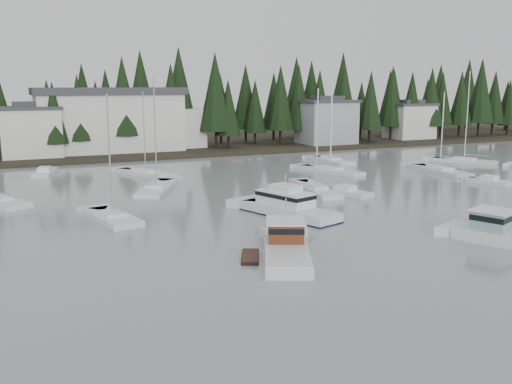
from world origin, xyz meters
TOP-DOWN VIEW (x-y plane):
  - far_shore_land at (0.00, 97.00)m, footprint 240.00×54.00m
  - conifer_treeline at (0.00, 86.00)m, footprint 200.00×22.00m
  - house_west at (-18.00, 79.00)m, footprint 9.54×7.42m
  - house_east_a at (36.00, 78.00)m, footprint 10.60×8.48m
  - house_east_b at (58.00, 80.00)m, footprint 9.54×7.42m
  - harbor_inn at (-2.96, 82.34)m, footprint 29.50×11.50m
  - lobster_boat_brown at (-5.00, 15.56)m, footprint 6.77×9.48m
  - cabin_cruiser_center at (1.07, 26.82)m, footprint 6.23×10.73m
  - lobster_boat_teal at (11.84, 11.50)m, footprint 5.98×9.10m
  - sailboat_0 at (-13.97, 31.69)m, footprint 4.14×8.46m
  - sailboat_1 at (-5.21, 55.89)m, footprint 6.68×10.22m
  - sailboat_4 at (24.22, 57.03)m, footprint 3.11×9.46m
  - sailboat_5 at (42.82, 48.09)m, footprint 6.98×9.72m
  - sailboat_7 at (-6.59, 44.59)m, footprint 7.36×10.80m
  - sailboat_8 at (9.65, 36.41)m, footprint 4.38×11.03m
  - sailboat_10 at (18.59, 48.07)m, footprint 5.37×10.87m
  - sailboat_11 at (32.39, 41.83)m, footprint 3.77×10.85m
  - runabout_1 at (11.68, 33.48)m, footprint 3.87×6.57m
  - runabout_2 at (31.49, 32.17)m, footprint 3.49×5.61m
  - runabout_3 at (-17.45, 61.99)m, footprint 3.80×7.06m

SIDE VIEW (x-z plane):
  - far_shore_land at x=0.00m, z-range -0.50..0.50m
  - conifer_treeline at x=0.00m, z-range -10.00..10.00m
  - sailboat_11 at x=32.39m, z-range -5.69..5.78m
  - sailboat_1 at x=-5.21m, z-range -5.71..5.83m
  - sailboat_4 at x=24.22m, z-range -5.85..5.97m
  - sailboat_8 at x=9.65m, z-range -5.94..6.06m
  - sailboat_7 at x=-6.59m, z-range -6.60..6.72m
  - sailboat_0 at x=-13.97m, z-range -5.76..5.89m
  - sailboat_5 at x=42.82m, z-range -7.14..7.29m
  - sailboat_10 at x=18.59m, z-range -7.26..7.42m
  - runabout_3 at x=-17.45m, z-range -0.58..0.84m
  - runabout_1 at x=11.68m, z-range -0.58..0.84m
  - runabout_2 at x=31.49m, z-range -0.58..0.84m
  - lobster_boat_brown at x=-5.00m, z-range -1.73..2.75m
  - lobster_boat_teal at x=11.84m, z-range -1.82..2.96m
  - cabin_cruiser_center at x=1.07m, z-range -1.54..2.86m
  - house_east_b at x=58.00m, z-range 0.28..8.53m
  - house_west at x=-18.00m, z-range 0.28..9.03m
  - house_east_a at x=36.00m, z-range 0.28..9.53m
  - harbor_inn at x=-2.96m, z-range 0.33..11.23m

